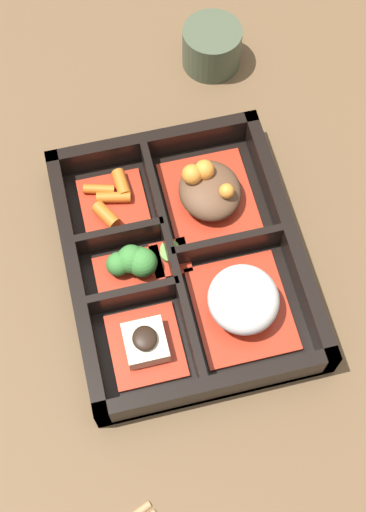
{
  "coord_description": "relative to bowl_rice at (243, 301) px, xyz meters",
  "views": [
    {
      "loc": [
        0.3,
        -0.07,
        0.69
      ],
      "look_at": [
        0.0,
        0.0,
        0.03
      ],
      "focal_mm": 50.0,
      "sensor_mm": 36.0,
      "label": 1
    }
  ],
  "objects": [
    {
      "name": "bowl_tofu",
      "position": [
        0.02,
        -0.1,
        -0.01
      ],
      "size": [
        0.08,
        0.07,
        0.03
      ],
      "color": "#B22D19",
      "rests_on": "bento_base"
    },
    {
      "name": "bento_base",
      "position": [
        -0.07,
        -0.05,
        -0.03
      ],
      "size": [
        0.3,
        0.24,
        0.01
      ],
      "color": "black",
      "rests_on": "ground_plane"
    },
    {
      "name": "bowl_greens",
      "position": [
        -0.07,
        -0.1,
        -0.01
      ],
      "size": [
        0.05,
        0.07,
        0.04
      ],
      "color": "#B22D19",
      "rests_on": "bento_base"
    },
    {
      "name": "bowl_carrots",
      "position": [
        -0.15,
        -0.1,
        -0.02
      ],
      "size": [
        0.08,
        0.07,
        0.02
      ],
      "color": "#B22D19",
      "rests_on": "bento_base"
    },
    {
      "name": "ground_plane",
      "position": [
        -0.07,
        -0.05,
        -0.03
      ],
      "size": [
        3.0,
        3.0,
        0.0
      ],
      "primitive_type": "plane",
      "color": "brown"
    },
    {
      "name": "bowl_rice",
      "position": [
        0.0,
        0.0,
        0.0
      ],
      "size": [
        0.11,
        0.09,
        0.05
      ],
      "color": "#B22D19",
      "rests_on": "bento_base"
    },
    {
      "name": "bento_rim",
      "position": [
        -0.07,
        -0.05,
        -0.01
      ],
      "size": [
        0.3,
        0.24,
        0.04
      ],
      "color": "black",
      "rests_on": "ground_plane"
    },
    {
      "name": "tea_cup",
      "position": [
        -0.33,
        0.05,
        -0.01
      ],
      "size": [
        0.07,
        0.07,
        0.05
      ],
      "color": "#424C38",
      "rests_on": "ground_plane"
    },
    {
      "name": "bowl_stew",
      "position": [
        -0.13,
        -0.0,
        -0.0
      ],
      "size": [
        0.11,
        0.09,
        0.05
      ],
      "color": "#B22D19",
      "rests_on": "bento_base"
    },
    {
      "name": "bowl_pickles",
      "position": [
        -0.07,
        -0.06,
        -0.02
      ],
      "size": [
        0.04,
        0.04,
        0.01
      ],
      "color": "#B22D19",
      "rests_on": "bento_base"
    }
  ]
}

